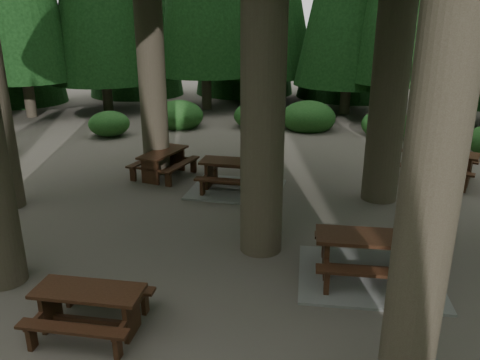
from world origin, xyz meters
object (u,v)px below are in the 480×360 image
at_px(picnic_table_c, 237,180).
at_px(picnic_table_d, 439,161).
at_px(picnic_table_e, 90,303).
at_px(picnic_table_b, 164,160).
at_px(picnic_table_a, 370,264).

relative_size(picnic_table_c, picnic_table_d, 1.39).
bearing_deg(picnic_table_e, picnic_table_d, 50.32).
xyz_separation_m(picnic_table_b, picnic_table_c, (2.48, -0.10, -0.22)).
height_order(picnic_table_b, picnic_table_c, picnic_table_c).
xyz_separation_m(picnic_table_a, picnic_table_b, (-6.74, 3.15, 0.22)).
height_order(picnic_table_c, picnic_table_d, picnic_table_d).
distance_m(picnic_table_b, picnic_table_e, 7.33).
height_order(picnic_table_a, picnic_table_e, picnic_table_a).
relative_size(picnic_table_b, picnic_table_d, 0.88).
relative_size(picnic_table_b, picnic_table_c, 0.64).
bearing_deg(picnic_table_a, picnic_table_c, 125.67).
bearing_deg(picnic_table_c, picnic_table_d, 20.69).
bearing_deg(picnic_table_b, picnic_table_c, -95.02).
height_order(picnic_table_b, picnic_table_e, picnic_table_b).
xyz_separation_m(picnic_table_a, picnic_table_e, (-3.43, -3.39, 0.17)).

